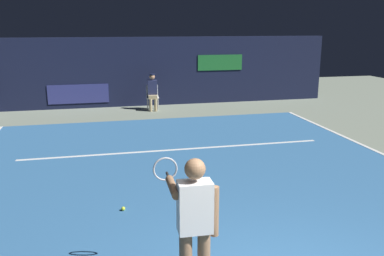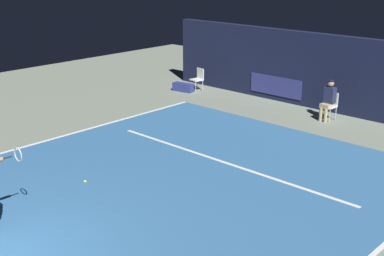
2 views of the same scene
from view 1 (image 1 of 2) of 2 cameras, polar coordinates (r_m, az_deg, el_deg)
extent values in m
plane|color=gray|center=(8.58, 0.30, -6.77)|extent=(29.09, 29.09, 0.00)
cube|color=#336699|center=(8.58, 0.30, -6.73)|extent=(9.67, 10.98, 0.01)
cube|color=white|center=(10.35, -2.14, -3.00)|extent=(7.55, 0.10, 0.01)
cube|color=#141933|center=(16.11, -6.36, 7.73)|extent=(14.56, 0.30, 2.60)
cube|color=navy|center=(15.96, -15.37, 4.54)|extent=(2.20, 0.04, 0.70)
cube|color=#1E6B2D|center=(16.51, 3.88, 8.99)|extent=(1.80, 0.04, 0.60)
cube|color=white|center=(4.40, 0.40, -10.81)|extent=(0.37, 0.23, 0.56)
sphere|color=#8C6647|center=(4.24, 0.41, -5.66)|extent=(0.22, 0.22, 0.22)
cylinder|color=#8C6647|center=(4.51, -2.69, -8.13)|extent=(0.10, 0.50, 0.09)
cylinder|color=#8C6647|center=(4.50, 3.15, -11.38)|extent=(0.09, 0.09, 0.56)
cylinder|color=black|center=(4.78, -3.24, -6.79)|extent=(0.04, 0.30, 0.03)
torus|color=#B2B2B7|center=(5.04, -3.70, -5.68)|extent=(0.30, 0.03, 0.30)
cube|color=white|center=(15.23, -5.44, 4.20)|extent=(0.47, 0.43, 0.04)
cube|color=white|center=(15.39, -5.50, 5.17)|extent=(0.42, 0.06, 0.42)
cylinder|color=#B2B2B7|center=(15.09, -6.10, 3.21)|extent=(0.03, 0.03, 0.46)
cylinder|color=#B2B2B7|center=(15.11, -4.68, 3.25)|extent=(0.03, 0.03, 0.46)
cylinder|color=#B2B2B7|center=(15.43, -6.15, 3.44)|extent=(0.03, 0.03, 0.46)
cylinder|color=#B2B2B7|center=(15.44, -4.77, 3.49)|extent=(0.03, 0.03, 0.46)
cube|color=tan|center=(15.14, -5.43, 4.30)|extent=(0.35, 0.42, 0.14)
cylinder|color=tan|center=(15.01, -5.71, 3.16)|extent=(0.11, 0.11, 0.46)
cylinder|color=tan|center=(15.02, -5.03, 3.18)|extent=(0.11, 0.11, 0.46)
cube|color=#23284C|center=(15.21, -5.49, 5.60)|extent=(0.36, 0.25, 0.52)
sphere|color=tan|center=(15.16, -5.52, 7.02)|extent=(0.20, 0.20, 0.20)
cylinder|color=#141933|center=(15.15, -5.53, 7.36)|extent=(0.19, 0.19, 0.04)
sphere|color=#CCE033|center=(7.17, -9.46, -10.90)|extent=(0.07, 0.07, 0.07)
camera|label=2|loc=(10.04, 80.27, 14.37)|focal=49.01mm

